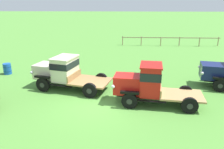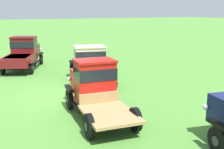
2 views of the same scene
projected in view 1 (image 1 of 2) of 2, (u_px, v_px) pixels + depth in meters
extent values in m
plane|color=#518E38|center=(98.00, 105.00, 11.86)|extent=(240.00, 240.00, 0.00)
cylinder|color=#997F60|center=(123.00, 41.00, 28.19)|extent=(0.12, 0.12, 1.15)
cylinder|color=#997F60|center=(141.00, 41.00, 27.94)|extent=(0.12, 0.12, 1.15)
cylinder|color=#997F60|center=(161.00, 42.00, 27.47)|extent=(0.12, 0.12, 1.15)
cylinder|color=#997F60|center=(179.00, 42.00, 27.51)|extent=(0.12, 0.12, 1.15)
cylinder|color=#997F60|center=(199.00, 42.00, 27.25)|extent=(0.12, 0.12, 1.15)
cylinder|color=#997F60|center=(218.00, 41.00, 27.57)|extent=(0.12, 0.12, 1.15)
cube|color=#997F60|center=(171.00, 38.00, 27.51)|extent=(12.29, 0.08, 0.10)
cylinder|color=black|center=(43.00, 85.00, 13.56)|extent=(0.92, 0.41, 0.90)
cylinder|color=#2D2D2D|center=(42.00, 85.00, 13.46)|extent=(0.31, 0.11, 0.32)
cylinder|color=black|center=(59.00, 75.00, 15.29)|extent=(0.92, 0.41, 0.90)
cylinder|color=#2D2D2D|center=(60.00, 75.00, 15.39)|extent=(0.31, 0.11, 0.32)
cylinder|color=black|center=(90.00, 91.00, 12.65)|extent=(0.92, 0.41, 0.90)
cylinder|color=#2D2D2D|center=(89.00, 91.00, 12.56)|extent=(0.31, 0.11, 0.32)
cylinder|color=black|center=(101.00, 80.00, 14.39)|extent=(0.92, 0.41, 0.90)
cylinder|color=#2D2D2D|center=(102.00, 79.00, 14.48)|extent=(0.31, 0.11, 0.32)
cube|color=black|center=(72.00, 81.00, 13.97)|extent=(4.64, 2.16, 0.12)
cube|color=beige|center=(48.00, 71.00, 14.30)|extent=(1.76, 1.67, 0.92)
cube|color=silver|center=(39.00, 70.00, 14.52)|extent=(0.32, 1.04, 0.69)
sphere|color=silver|center=(32.00, 73.00, 13.85)|extent=(0.20, 0.20, 0.20)
sphere|color=silver|center=(45.00, 66.00, 15.15)|extent=(0.20, 0.20, 0.20)
cube|color=black|center=(42.00, 77.00, 13.40)|extent=(1.05, 0.45, 0.12)
cube|color=black|center=(59.00, 68.00, 15.13)|extent=(1.05, 0.45, 0.12)
cube|color=beige|center=(65.00, 69.00, 13.85)|extent=(1.52, 1.92, 1.41)
cube|color=black|center=(65.00, 64.00, 13.74)|extent=(1.58, 1.97, 0.40)
cube|color=beige|center=(64.00, 57.00, 13.61)|extent=(1.65, 2.02, 0.08)
cube|color=black|center=(60.00, 86.00, 13.21)|extent=(1.57, 0.54, 0.05)
cube|color=black|center=(74.00, 76.00, 14.91)|extent=(1.57, 0.54, 0.05)
cube|color=#9E7547|center=(91.00, 81.00, 13.56)|extent=(2.73, 2.47, 0.10)
cube|color=#9E7547|center=(74.00, 76.00, 13.81)|extent=(0.54, 1.78, 0.44)
cylinder|color=black|center=(129.00, 101.00, 11.39)|extent=(0.86, 0.29, 0.84)
cylinder|color=#2D2D2D|center=(129.00, 102.00, 11.30)|extent=(0.30, 0.07, 0.29)
cylinder|color=black|center=(132.00, 89.00, 12.92)|extent=(0.86, 0.29, 0.84)
cylinder|color=#2D2D2D|center=(132.00, 89.00, 13.02)|extent=(0.30, 0.07, 0.29)
cylinder|color=black|center=(190.00, 106.00, 10.88)|extent=(0.86, 0.29, 0.84)
cylinder|color=#2D2D2D|center=(190.00, 107.00, 10.78)|extent=(0.30, 0.07, 0.29)
cylinder|color=black|center=(185.00, 93.00, 12.41)|extent=(0.86, 0.29, 0.84)
cylinder|color=#2D2D2D|center=(185.00, 92.00, 12.51)|extent=(0.30, 0.07, 0.29)
cube|color=black|center=(157.00, 95.00, 11.89)|extent=(4.44, 1.45, 0.12)
cube|color=red|center=(127.00, 84.00, 11.99)|extent=(1.56, 1.32, 0.99)
cube|color=silver|center=(115.00, 84.00, 12.13)|extent=(0.17, 0.90, 0.74)
sphere|color=silver|center=(113.00, 87.00, 11.53)|extent=(0.20, 0.20, 0.20)
sphere|color=silver|center=(117.00, 79.00, 12.68)|extent=(0.20, 0.20, 0.20)
cube|color=black|center=(130.00, 93.00, 11.24)|extent=(0.99, 0.32, 0.12)
cube|color=black|center=(133.00, 82.00, 12.77)|extent=(0.99, 0.32, 0.12)
cube|color=red|center=(150.00, 80.00, 11.69)|extent=(1.21, 1.56, 1.59)
cube|color=black|center=(151.00, 74.00, 11.58)|extent=(1.26, 1.60, 0.44)
cube|color=red|center=(151.00, 65.00, 11.43)|extent=(1.32, 1.64, 0.08)
cube|color=black|center=(151.00, 101.00, 11.20)|extent=(1.46, 0.32, 0.05)
cube|color=black|center=(152.00, 90.00, 12.70)|extent=(1.46, 0.32, 0.05)
cube|color=tan|center=(181.00, 95.00, 11.64)|extent=(2.47, 1.94, 0.10)
cube|color=tan|center=(160.00, 90.00, 11.76)|extent=(0.28, 1.55, 0.44)
cylinder|color=black|center=(220.00, 86.00, 13.51)|extent=(0.85, 0.35, 0.83)
cylinder|color=#2D2D2D|center=(220.00, 86.00, 13.41)|extent=(0.29, 0.09, 0.29)
cylinder|color=black|center=(214.00, 76.00, 15.31)|extent=(0.85, 0.35, 0.83)
cylinder|color=#2D2D2D|center=(214.00, 75.00, 15.41)|extent=(0.29, 0.09, 0.29)
cube|color=#141E51|center=(214.00, 71.00, 14.28)|extent=(1.94, 1.69, 0.94)
cube|color=silver|center=(201.00, 71.00, 14.49)|extent=(0.28, 1.07, 0.71)
sphere|color=silver|center=(202.00, 73.00, 13.79)|extent=(0.20, 0.20, 0.20)
sphere|color=silver|center=(199.00, 67.00, 15.14)|extent=(0.20, 0.20, 0.20)
cube|color=black|center=(221.00, 78.00, 13.36)|extent=(0.97, 0.39, 0.12)
cube|color=black|center=(215.00, 69.00, 15.17)|extent=(0.97, 0.39, 0.12)
cylinder|color=#1951B2|center=(7.00, 69.00, 16.86)|extent=(0.58, 0.58, 0.84)
cylinder|color=navy|center=(7.00, 67.00, 16.81)|extent=(0.61, 0.61, 0.03)
cylinder|color=navy|center=(8.00, 71.00, 16.92)|extent=(0.61, 0.61, 0.03)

